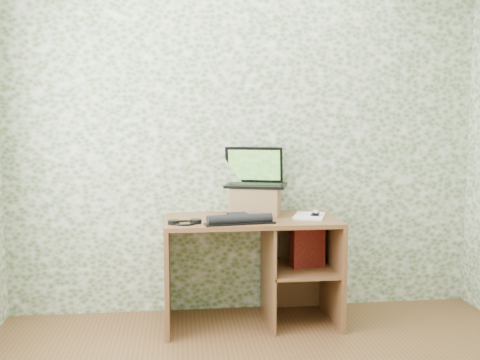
{
  "coord_description": "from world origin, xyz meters",
  "views": [
    {
      "loc": [
        -0.5,
        -2.2,
        1.41
      ],
      "look_at": [
        -0.09,
        1.39,
        1.02
      ],
      "focal_mm": 40.0,
      "sensor_mm": 36.0,
      "label": 1
    }
  ],
  "objects": [
    {
      "name": "riser",
      "position": [
        0.05,
        1.58,
        0.85
      ],
      "size": [
        0.4,
        0.37,
        0.2
      ],
      "primitive_type": "cube",
      "rotation": [
        0.0,
        0.0,
        -0.3
      ],
      "color": "brown",
      "rests_on": "desk"
    },
    {
      "name": "mouse",
      "position": [
        0.45,
        1.44,
        0.78
      ],
      "size": [
        0.09,
        0.11,
        0.03
      ],
      "primitive_type": "ellipsoid",
      "rotation": [
        0.0,
        0.0,
        -0.37
      ],
      "color": "#B3B3B5",
      "rests_on": "notepad"
    },
    {
      "name": "keyboard",
      "position": [
        -0.1,
        1.29,
        0.77
      ],
      "size": [
        0.48,
        0.29,
        0.07
      ],
      "rotation": [
        0.0,
        0.0,
        0.14
      ],
      "color": "black",
      "rests_on": "desk"
    },
    {
      "name": "notepad",
      "position": [
        0.42,
        1.45,
        0.76
      ],
      "size": [
        0.29,
        0.34,
        0.01
      ],
      "primitive_type": "cube",
      "rotation": [
        0.0,
        0.0,
        -0.36
      ],
      "color": "white",
      "rests_on": "desk"
    },
    {
      "name": "headphones",
      "position": [
        -0.46,
        1.28,
        0.76
      ],
      "size": [
        0.22,
        0.17,
        0.03
      ],
      "rotation": [
        0.0,
        0.0,
        0.1
      ],
      "color": "black",
      "rests_on": "desk"
    },
    {
      "name": "pen",
      "position": [
        0.48,
        1.5,
        0.77
      ],
      "size": [
        0.05,
        0.12,
        0.01
      ],
      "primitive_type": "cylinder",
      "rotation": [
        1.57,
        0.0,
        -0.36
      ],
      "color": "black",
      "rests_on": "notepad"
    },
    {
      "name": "red_box",
      "position": [
        0.4,
        1.44,
        0.53
      ],
      "size": [
        0.25,
        0.12,
        0.29
      ],
      "primitive_type": "cube",
      "rotation": [
        0.0,
        0.0,
        0.2
      ],
      "color": "#9C170E",
      "rests_on": "desk"
    },
    {
      "name": "desk",
      "position": [
        0.08,
        1.47,
        0.48
      ],
      "size": [
        1.2,
        0.6,
        0.75
      ],
      "color": "brown",
      "rests_on": "floor"
    },
    {
      "name": "wall_back",
      "position": [
        0.0,
        1.75,
        1.3
      ],
      "size": [
        3.5,
        0.0,
        3.5
      ],
      "primitive_type": "plane",
      "rotation": [
        1.57,
        0.0,
        0.0
      ],
      "color": "white",
      "rests_on": "ground"
    },
    {
      "name": "laptop",
      "position": [
        0.05,
        1.63,
        1.02
      ],
      "size": [
        0.49,
        0.41,
        0.28
      ],
      "rotation": [
        0.0,
        0.0,
        -0.3
      ],
      "color": "black",
      "rests_on": "riser"
    }
  ]
}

